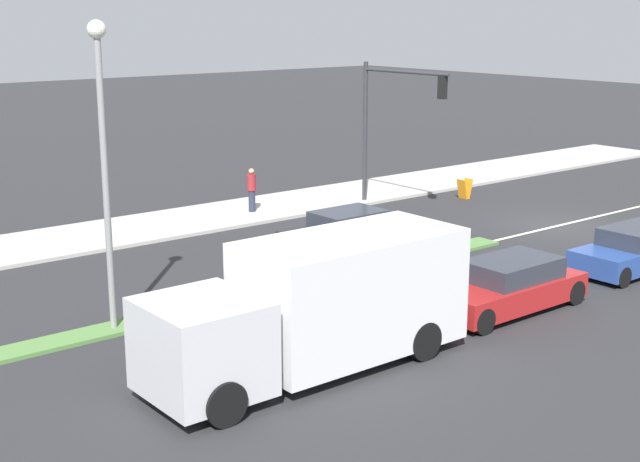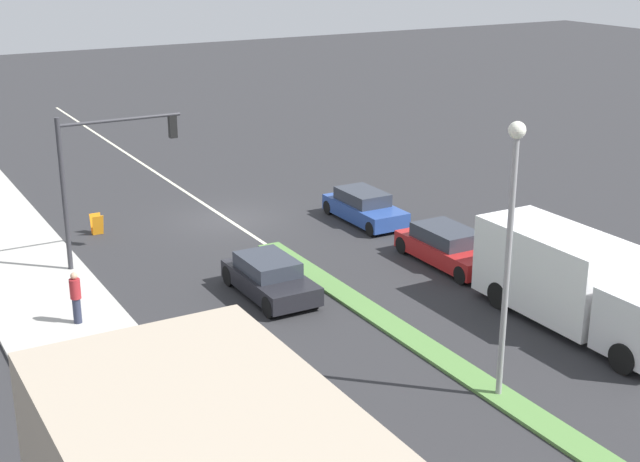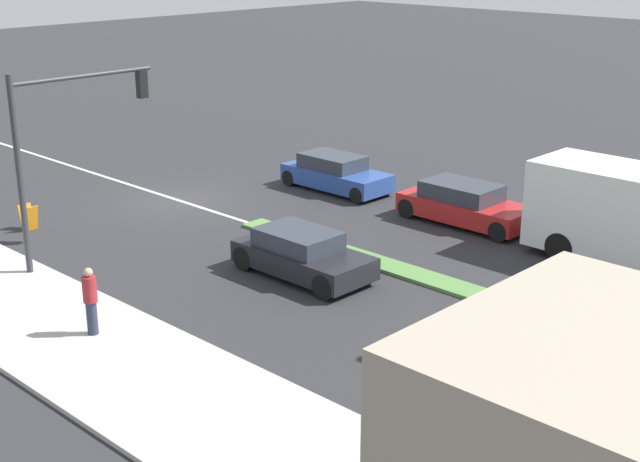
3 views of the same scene
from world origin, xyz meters
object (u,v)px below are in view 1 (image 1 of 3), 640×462
at_px(delivery_truck, 319,305).
at_px(sedan_dark, 345,232).
at_px(coupe_blue, 635,250).
at_px(warning_aframe_sign, 465,189).
at_px(traffic_signal_main, 390,111).
at_px(pedestrian, 252,189).
at_px(street_lamp, 103,138).
at_px(hatchback_red, 507,286).

bearing_deg(delivery_truck, sedan_dark, -43.50).
height_order(delivery_truck, coupe_blue, delivery_truck).
bearing_deg(warning_aframe_sign, coupe_blue, 159.25).
bearing_deg(traffic_signal_main, pedestrian, 63.19).
relative_size(traffic_signal_main, warning_aframe_sign, 6.69).
height_order(pedestrian, warning_aframe_sign, pedestrian).
xyz_separation_m(traffic_signal_main, street_lamp, (-6.12, 14.91, 0.88)).
bearing_deg(warning_aframe_sign, hatchback_red, 136.69).
height_order(traffic_signal_main, coupe_blue, traffic_signal_main).
height_order(traffic_signal_main, hatchback_red, traffic_signal_main).
bearing_deg(warning_aframe_sign, traffic_signal_main, 80.22).
distance_m(warning_aframe_sign, sedan_dark, 9.92).
bearing_deg(traffic_signal_main, delivery_truck, 131.81).
height_order(street_lamp, pedestrian, street_lamp).
xyz_separation_m(warning_aframe_sign, hatchback_red, (-10.48, 9.87, 0.23)).
distance_m(street_lamp, sedan_dark, 10.41).
bearing_deg(warning_aframe_sign, pedestrian, 70.18).
xyz_separation_m(warning_aframe_sign, delivery_truck, (-10.48, 16.20, 1.04)).
bearing_deg(street_lamp, hatchback_red, -119.62).
relative_size(pedestrian, hatchback_red, 0.37).
xyz_separation_m(street_lamp, pedestrian, (8.59, -10.02, -3.77)).
relative_size(warning_aframe_sign, hatchback_red, 0.18).
height_order(warning_aframe_sign, delivery_truck, delivery_truck).
bearing_deg(street_lamp, coupe_blue, -108.79).
relative_size(coupe_blue, sedan_dark, 1.04).
bearing_deg(delivery_truck, coupe_blue, -90.00).
distance_m(delivery_truck, coupe_blue, 12.26).
relative_size(traffic_signal_main, coupe_blue, 1.30).
height_order(warning_aframe_sign, hatchback_red, hatchback_red).
relative_size(pedestrian, warning_aframe_sign, 2.02).
relative_size(hatchback_red, sedan_dark, 1.10).
xyz_separation_m(hatchback_red, sedan_dark, (7.20, -0.51, -0.01)).
xyz_separation_m(pedestrian, hatchback_red, (-13.59, 1.23, -0.35)).
distance_m(pedestrian, warning_aframe_sign, 9.21).
height_order(hatchback_red, sedan_dark, hatchback_red).
distance_m(warning_aframe_sign, coupe_blue, 11.20).
xyz_separation_m(pedestrian, coupe_blue, (-13.59, -4.68, -0.37)).
bearing_deg(sedan_dark, hatchback_red, 175.95).
height_order(coupe_blue, sedan_dark, coupe_blue).
bearing_deg(delivery_truck, pedestrian, -29.05).
height_order(delivery_truck, hatchback_red, delivery_truck).
height_order(street_lamp, warning_aframe_sign, street_lamp).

